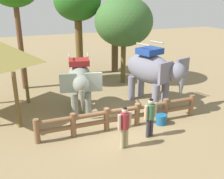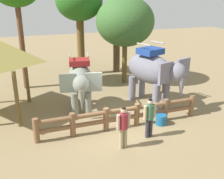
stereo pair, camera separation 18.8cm
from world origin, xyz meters
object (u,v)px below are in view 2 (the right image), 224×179
Objects in this scene: tourist_man_in_blue at (150,115)px; tree_far_right at (125,22)px; log_fence at (122,115)px; tree_deep_back at (117,21)px; tree_back_center at (79,2)px; tourist_woman_in_black at (123,124)px; elephant_center at (153,71)px; feed_bucket at (161,120)px; elephant_near_left at (80,80)px.

tourist_man_in_blue is 7.98m from tree_far_right.
tree_deep_back reaches higher than log_fence.
tourist_man_in_blue reaches higher than log_fence.
tourist_woman_in_black is at bearing -95.80° from tree_back_center.
tourist_man_in_blue is at bearing -103.83° from tree_deep_back.
tourist_man_in_blue is at bearing 16.73° from tourist_woman_in_black.
elephant_center is (2.58, 2.00, 1.26)m from log_fence.
tree_back_center is 3.01m from tree_deep_back.
elephant_center is at bearing -72.96° from tree_back_center.
elephant_center is 7.90m from tree_back_center.
tourist_woman_in_black reaches higher than feed_bucket.
tree_far_right reaches higher than elephant_near_left.
feed_bucket is (1.81, -0.35, -0.37)m from log_fence.
tourist_man_in_blue is at bearing -142.81° from feed_bucket.
tourist_woman_in_black is 2.79m from feed_bucket.
tree_back_center is at bearing 98.23° from feed_bucket.
tree_deep_back is at bearing 69.97° from log_fence.
feed_bucket is (1.34, -9.24, -4.88)m from tree_back_center.
elephant_center is at bearing 71.85° from feed_bucket.
elephant_near_left is 4.38m from feed_bucket.
tree_back_center is at bearing 84.20° from tourist_woman_in_black.
tourist_man_in_blue is 0.31× the size of tree_far_right.
tree_far_right is (2.67, 5.98, 3.40)m from log_fence.
tourist_man_in_blue is (-1.84, -3.17, -0.86)m from elephant_center.
tree_deep_back is (0.59, 6.69, 1.93)m from elephant_center.
elephant_center is 2.29× the size of tourist_man_in_blue.
tourist_man_in_blue is 0.35× the size of tree_deep_back.
tree_back_center is 13.24× the size of feed_bucket.
log_fence is at bearing 69.34° from tourist_woman_in_black.
elephant_near_left is 4.19m from tourist_man_in_blue.
elephant_near_left is 6.91× the size of feed_bucket.
tourist_man_in_blue is 10.86m from tree_back_center.
tree_deep_back is 9.90× the size of feed_bucket.
tree_back_center is at bearing 86.95° from log_fence.
tree_back_center is at bearing 126.96° from tree_far_right.
tree_deep_back reaches higher than tourist_man_in_blue.
tree_back_center is (-0.27, 10.05, 4.11)m from tourist_man_in_blue.
feed_bucket is (3.03, -2.84, -1.39)m from elephant_near_left.
tree_far_right reaches higher than feed_bucket.
tree_deep_back is at bearing 79.48° from tree_far_right.
log_fence is at bearing 168.92° from feed_bucket.
elephant_near_left is at bearing -104.81° from tree_back_center.
tree_deep_back is at bearing 69.87° from tourist_woman_in_black.
elephant_center is 4.85m from tourist_woman_in_black.
feed_bucket is (2.40, 1.21, -0.77)m from tourist_woman_in_black.
tree_far_right is at bearing 82.30° from feed_bucket.
tree_back_center reaches higher than tourist_man_in_blue.
tourist_woman_in_black is 1.39m from tourist_man_in_blue.
tree_far_right is at bearing 65.96° from log_fence.
elephant_center is at bearing 59.87° from tourist_man_in_blue.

